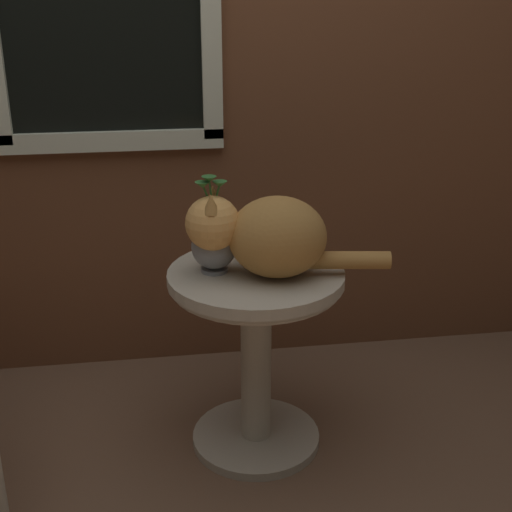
{
  "coord_description": "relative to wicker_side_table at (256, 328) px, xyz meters",
  "views": [
    {
      "loc": [
        -0.08,
        -1.68,
        1.45
      ],
      "look_at": [
        0.21,
        0.26,
        0.67
      ],
      "focal_mm": 49.15,
      "sensor_mm": 36.0,
      "label": 1
    }
  ],
  "objects": [
    {
      "name": "pewter_vase_with_ivy",
      "position": [
        -0.13,
        0.02,
        0.3
      ],
      "size": [
        0.14,
        0.14,
        0.3
      ],
      "color": "gray",
      "rests_on": "wicker_side_table"
    },
    {
      "name": "cat",
      "position": [
        0.03,
        -0.03,
        0.32
      ],
      "size": [
        0.61,
        0.29,
        0.27
      ],
      "color": "#AD7A3D",
      "rests_on": "wicker_side_table"
    },
    {
      "name": "wicker_side_table",
      "position": [
        0.0,
        0.0,
        0.0
      ],
      "size": [
        0.54,
        0.54,
        0.62
      ],
      "color": "#B2A893",
      "rests_on": "ground_plane"
    },
    {
      "name": "back_wall",
      "position": [
        -0.22,
        0.63,
        0.88
      ],
      "size": [
        4.0,
        0.07,
        2.6
      ],
      "color": "brown",
      "rests_on": "ground_plane"
    },
    {
      "name": "ground_plane",
      "position": [
        -0.21,
        -0.26,
        -0.42
      ],
      "size": [
        6.0,
        6.0,
        0.0
      ],
      "primitive_type": "plane",
      "color": "brown"
    }
  ]
}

